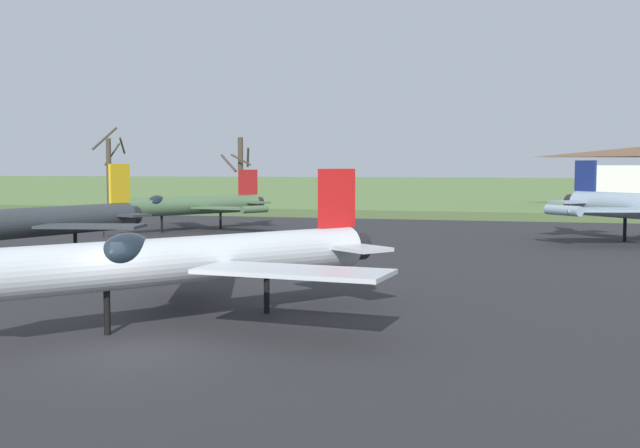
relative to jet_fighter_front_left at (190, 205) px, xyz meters
The scene contains 9 objects.
ground_plane 34.28m from the jet_fighter_front_left, 67.37° to the right, with size 600.00×600.00×0.00m, color #607F42.
asphalt_apron 19.40m from the jet_fighter_front_left, 47.01° to the right, with size 98.61×58.23×0.05m, color #28282B.
grass_verge_strip 24.84m from the jet_fighter_front_left, 57.88° to the left, with size 158.61×12.00×0.06m, color #506534.
jet_fighter_front_left is the anchor object (origin of this frame).
info_placard_front_left 6.65m from the jet_fighter_front_left, 118.55° to the right, with size 0.50×0.27×0.93m.
jet_fighter_front_right 18.71m from the jet_fighter_front_left, 88.15° to the right, with size 10.04×13.59×4.53m.
jet_fighter_rear_left 31.24m from the jet_fighter_front_left, 65.48° to the right, with size 10.63×11.65×4.33m.
bare_tree_far_left 28.88m from the jet_fighter_front_left, 130.92° to the left, with size 3.79×2.78×8.50m.
bare_tree_left_of_center 26.37m from the jet_fighter_front_left, 103.59° to the left, with size 3.46×3.22×7.39m.
Camera 1 is at (8.81, -15.90, 4.39)m, focal length 42.80 mm.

